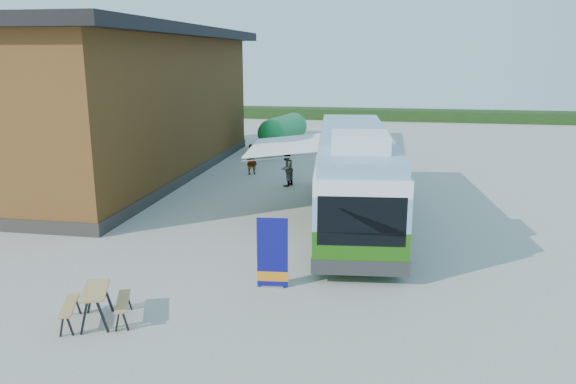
% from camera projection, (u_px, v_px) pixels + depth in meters
% --- Properties ---
extents(ground, '(100.00, 100.00, 0.00)m').
position_uv_depth(ground, '(284.00, 249.00, 18.25)').
color(ground, '#BCB7AD').
rests_on(ground, ground).
extents(barn, '(9.60, 21.20, 7.50)m').
position_uv_depth(barn, '(119.00, 106.00, 28.76)').
color(barn, brown).
rests_on(barn, ground).
extents(hedge, '(40.00, 3.00, 1.00)m').
position_uv_depth(hedge, '(441.00, 116.00, 53.07)').
color(hedge, '#264419').
rests_on(hedge, ground).
extents(bus, '(3.92, 12.86, 3.89)m').
position_uv_depth(bus, '(354.00, 173.00, 20.88)').
color(bus, '#296F12').
rests_on(bus, ground).
extents(awning, '(3.18, 4.66, 0.53)m').
position_uv_depth(awning, '(291.00, 146.00, 20.90)').
color(awning, white).
rests_on(awning, ground).
extents(banner, '(0.85, 0.24, 1.96)m').
position_uv_depth(banner, '(272.00, 259.00, 15.05)').
color(banner, navy).
rests_on(banner, ground).
extents(picnic_table, '(1.85, 1.76, 0.84)m').
position_uv_depth(picnic_table, '(96.00, 298.00, 13.08)').
color(picnic_table, tan).
rests_on(picnic_table, ground).
extents(person_a, '(0.69, 0.64, 1.59)m').
position_uv_depth(person_a, '(252.00, 159.00, 29.39)').
color(person_a, '#999999').
rests_on(person_a, ground).
extents(person_b, '(0.84, 0.96, 1.68)m').
position_uv_depth(person_b, '(286.00, 169.00, 26.75)').
color(person_b, '#999999').
rests_on(person_b, ground).
extents(slurry_tanker, '(2.51, 6.05, 2.26)m').
position_uv_depth(slurry_tanker, '(283.00, 130.00, 36.74)').
color(slurry_tanker, '#1A903B').
rests_on(slurry_tanker, ground).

